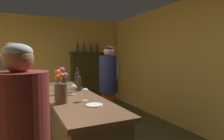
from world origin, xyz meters
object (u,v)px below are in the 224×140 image
Objects in this scene: wine_glass_front at (60,83)px; display_bottle_left at (77,47)px; bartender at (109,88)px; wine_bottle_rose at (77,79)px; cheese_plate at (94,105)px; wine_bottle_merlot at (79,82)px; patron_in_navy at (14,105)px; wine_glass_rear at (74,88)px; flower_arrangement at (61,89)px; display_bottle_center at (91,48)px; display_bottle_midleft at (84,47)px; patron_tall at (5,93)px; wine_bottle_malbec at (64,83)px; wine_glass_mid at (85,91)px; bar_counter at (71,129)px; display_bottle_midright at (97,48)px; wine_bottle_syrah at (58,77)px; display_cabinet at (88,77)px.

display_bottle_left is (1.04, 2.73, 0.66)m from wine_glass_front.
wine_bottle_rose is at bearing 14.80° from bartender.
display_bottle_left is at bearing 77.05° from cheese_plate.
patron_in_navy is at bearing -166.48° from wine_bottle_merlot.
wine_glass_rear is 0.67m from cheese_plate.
display_bottle_center is at bearing 65.55° from flower_arrangement.
display_bottle_midleft is 0.20× the size of patron_tall.
wine_glass_rear is 1.01m from bartender.
wine_glass_front is at bearing 90.19° from wine_bottle_malbec.
wine_bottle_merlot is 0.78m from bartender.
wine_glass_rear is 0.75× the size of cheese_plate.
wine_glass_front is 0.95× the size of wine_glass_mid.
display_bottle_center reaches higher than wine_glass_rear.
bar_counter is 1.47× the size of bartender.
display_bottle_midright is 0.19× the size of patron_in_navy.
bartender is (-0.57, -2.56, -0.82)m from display_bottle_center.
wine_bottle_syrah is at bearing -123.50° from display_bottle_center.
wine_glass_front is 2.99m from display_bottle_left.
wine_bottle_malbec is 0.56m from wine_glass_mid.
wine_glass_front is 0.77m from patron_in_navy.
wine_glass_mid is 0.09× the size of patron_in_navy.
wine_bottle_syrah is 1.72m from cheese_plate.
bar_counter is 18.33× the size of wine_glass_rear.
wine_bottle_syrah is 2.73m from display_bottle_midright.
display_bottle_midleft is 2.85m from patron_tall.
wine_glass_rear is 0.08× the size of bartender.
display_bottle_left is (0.76, 2.70, 0.62)m from wine_bottle_rose.
wine_bottle_malbec is at bearing 104.26° from wine_glass_mid.
display_cabinet is at bearing 67.22° from flower_arrangement.
wine_glass_mid is at bearing -99.44° from wine_bottle_rose.
cheese_plate is 4.00m from display_bottle_left.
cheese_plate is at bearing -109.04° from display_bottle_center.
bartender reaches higher than wine_bottle_malbec.
patron_tall reaches higher than cheese_plate.
display_bottle_midleft is (1.01, 2.93, 0.64)m from wine_bottle_merlot.
patron_tall reaches higher than wine_glass_mid.
bartender is (1.71, -0.83, 0.09)m from patron_tall.
wine_glass_front reaches higher than cheese_plate.
wine_glass_mid is at bearing -75.74° from wine_bottle_malbec.
display_bottle_midleft is at bearing 60.97° from wine_bottle_syrah.
display_bottle_midleft is at bearing 67.55° from wine_bottle_malbec.
wine_glass_rear is 3.59m from display_bottle_midright.
bar_counter is at bearing 97.23° from cheese_plate.
wine_bottle_malbec reaches higher than wine_bottle_merlot.
wine_bottle_syrah is 2.51m from display_bottle_midleft.
bartender is (0.62, 0.14, -0.21)m from wine_bottle_rose.
display_bottle_midright is (0.31, 0.00, 0.92)m from display_cabinet.
display_bottle_center is (1.48, 3.03, 0.60)m from wine_bottle_malbec.
display_bottle_midright is (1.56, 3.17, 0.67)m from wine_glass_rear.
wine_bottle_rose is at bearing 43.00° from patron_in_navy.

